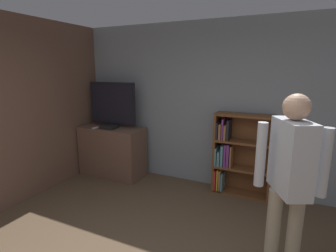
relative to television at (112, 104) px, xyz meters
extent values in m
cube|color=gray|center=(1.80, 0.34, 0.03)|extent=(6.81, 0.06, 2.70)
cube|color=brown|center=(-0.64, -1.08, 0.03)|extent=(0.06, 4.37, 2.70)
cube|color=brown|center=(0.00, -0.06, -0.87)|extent=(1.16, 0.55, 0.91)
cylinder|color=black|center=(0.00, 0.00, -0.40)|extent=(0.22, 0.22, 0.03)
cylinder|color=black|center=(0.00, 0.00, -0.36)|extent=(0.06, 0.06, 0.05)
cube|color=black|center=(0.00, 0.00, 0.02)|extent=(0.94, 0.04, 0.75)
cube|color=black|center=(0.00, -0.02, 0.02)|extent=(0.91, 0.01, 0.71)
cube|color=black|center=(0.01, -0.15, -0.38)|extent=(0.28, 0.20, 0.06)
cube|color=white|center=(-0.21, -0.24, -0.40)|extent=(0.06, 0.14, 0.02)
cube|color=brown|center=(1.88, 0.15, -0.68)|extent=(0.04, 0.28, 1.29)
cube|color=brown|center=(2.72, 0.15, -0.68)|extent=(0.04, 0.28, 1.29)
cube|color=brown|center=(2.30, 0.28, -0.68)|extent=(0.87, 0.01, 1.29)
cube|color=brown|center=(2.30, 0.15, -1.30)|extent=(0.80, 0.28, 0.04)
cube|color=brown|center=(2.30, 0.15, -0.89)|extent=(0.80, 0.28, 0.04)
cube|color=brown|center=(2.30, 0.15, -0.46)|extent=(0.80, 0.28, 0.04)
cube|color=brown|center=(2.30, 0.15, -0.05)|extent=(0.80, 0.28, 0.04)
cube|color=red|center=(1.92, 0.14, -1.14)|extent=(0.03, 0.26, 0.34)
cube|color=gold|center=(1.96, 0.11, -1.13)|extent=(0.02, 0.21, 0.35)
cube|color=#99663D|center=(1.99, 0.13, -1.13)|extent=(0.03, 0.24, 0.35)
cube|color=#5B8E99|center=(2.03, 0.12, -1.15)|extent=(0.03, 0.22, 0.31)
cube|color=#5B8E99|center=(1.91, 0.13, -0.73)|extent=(0.02, 0.25, 0.29)
cube|color=#5B8E99|center=(1.96, 0.11, -0.76)|extent=(0.04, 0.21, 0.23)
cube|color=#5B8E99|center=(2.01, 0.12, -0.71)|extent=(0.04, 0.23, 0.34)
cube|color=#7A3889|center=(2.06, 0.12, -0.70)|extent=(0.03, 0.23, 0.35)
cube|color=#7A3889|center=(2.10, 0.14, -0.69)|extent=(0.04, 0.26, 0.36)
cube|color=#99663D|center=(2.15, 0.12, -0.71)|extent=(0.02, 0.22, 0.34)
cube|color=#232328|center=(1.92, 0.12, -0.31)|extent=(0.03, 0.23, 0.26)
cube|color=#99663D|center=(1.96, 0.14, -0.32)|extent=(0.04, 0.26, 0.24)
cube|color=#7A3889|center=(2.00, 0.14, -0.28)|extent=(0.02, 0.27, 0.32)
cube|color=#99663D|center=(2.04, 0.11, -0.33)|extent=(0.03, 0.21, 0.24)
cube|color=#232328|center=(2.08, 0.14, -0.29)|extent=(0.03, 0.26, 0.31)
cylinder|color=gray|center=(2.86, -1.40, -0.89)|extent=(0.13, 0.13, 0.87)
cylinder|color=gray|center=(3.04, -1.40, -0.89)|extent=(0.13, 0.13, 0.87)
cube|color=#B7BCC6|center=(2.95, -1.40, -0.12)|extent=(0.39, 0.50, 0.65)
sphere|color=tan|center=(2.95, -1.40, 0.32)|extent=(0.23, 0.23, 0.23)
cylinder|color=#B7BCC6|center=(3.20, -1.40, -0.14)|extent=(0.09, 0.09, 0.60)
cylinder|color=#B7BCC6|center=(2.70, -1.40, -0.14)|extent=(0.09, 0.09, 0.60)
camera|label=1|loc=(2.90, -3.82, 0.63)|focal=28.00mm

